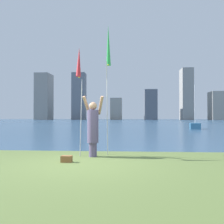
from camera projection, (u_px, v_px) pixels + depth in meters
ground at (124, 122)px, 57.68m from camera, size 120.00×138.00×0.12m
person at (93, 127)px, 8.05m from camera, size 0.72×0.53×1.96m
kite_flag_left at (79, 65)px, 7.99m from camera, size 0.16×0.70×3.52m
kite_flag_right at (108, 48)px, 8.77m from camera, size 0.16×0.87×4.47m
bag at (67, 159)px, 7.05m from camera, size 0.31×0.19×0.18m
sailboat_1 at (195, 126)px, 25.94m from camera, size 1.34×2.22×4.59m
skyline_tower_0 at (44, 97)px, 103.94m from camera, size 5.68×7.96×18.95m
skyline_tower_1 at (79, 96)px, 103.46m from camera, size 5.32×5.10×19.24m
skyline_tower_2 at (116, 109)px, 104.12m from camera, size 4.56×7.36×8.85m
skyline_tower_3 at (151, 105)px, 99.80m from camera, size 4.92×5.80×11.97m
skyline_tower_4 at (186, 94)px, 99.56m from camera, size 4.33×6.83×20.24m
skyline_tower_5 at (219, 106)px, 97.15m from camera, size 7.02×6.58×10.93m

